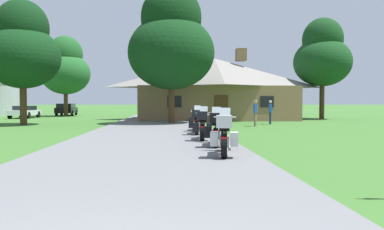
{
  "coord_description": "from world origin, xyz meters",
  "views": [
    {
      "loc": [
        0.73,
        -2.12,
        1.51
      ],
      "look_at": [
        1.92,
        16.56,
        0.88
      ],
      "focal_mm": 34.53,
      "sensor_mm": 36.0,
      "label": 1
    }
  ],
  "objects_px": {
    "motorcycle_silver_second_in_row": "(216,130)",
    "motorcycle_black_third_in_row": "(203,126)",
    "motorcycle_silver_nearest_to_camera": "(224,136)",
    "parked_white_sedan_far_left": "(25,112)",
    "tree_left_far": "(65,68)",
    "motorcycle_white_fourth_in_row": "(197,122)",
    "parked_black_suv_far_left": "(66,109)",
    "tree_right_of_lodge": "(322,55)",
    "bystander_blue_shirt_beside_signpost": "(255,111)",
    "tree_left_near": "(23,48)",
    "motorcycle_silver_farthest_in_row": "(196,120)",
    "tree_by_lodge_front": "(171,43)",
    "bystander_blue_shirt_near_lodge": "(270,111)"
  },
  "relations": [
    {
      "from": "motorcycle_black_third_in_row",
      "to": "tree_left_far",
      "type": "height_order",
      "value": "tree_left_far"
    },
    {
      "from": "motorcycle_silver_nearest_to_camera",
      "to": "motorcycle_silver_second_in_row",
      "type": "relative_size",
      "value": 1.0
    },
    {
      "from": "tree_left_near",
      "to": "parked_white_sedan_far_left",
      "type": "xyz_separation_m",
      "value": [
        -4.33,
        11.58,
        -4.47
      ]
    },
    {
      "from": "tree_right_of_lodge",
      "to": "tree_left_far",
      "type": "relative_size",
      "value": 1.05
    },
    {
      "from": "parked_black_suv_far_left",
      "to": "tree_by_lodge_front",
      "type": "bearing_deg",
      "value": -60.47
    },
    {
      "from": "motorcycle_silver_second_in_row",
      "to": "bystander_blue_shirt_near_lodge",
      "type": "distance_m",
      "value": 14.14
    },
    {
      "from": "motorcycle_silver_farthest_in_row",
      "to": "bystander_blue_shirt_beside_signpost",
      "type": "xyz_separation_m",
      "value": [
        4.06,
        4.02,
        0.34
      ]
    },
    {
      "from": "bystander_blue_shirt_near_lodge",
      "to": "motorcycle_silver_nearest_to_camera",
      "type": "bearing_deg",
      "value": 171.85
    },
    {
      "from": "parked_black_suv_far_left",
      "to": "parked_white_sedan_far_left",
      "type": "relative_size",
      "value": 1.12
    },
    {
      "from": "motorcycle_silver_farthest_in_row",
      "to": "tree_left_far",
      "type": "bearing_deg",
      "value": 126.38
    },
    {
      "from": "tree_by_lodge_front",
      "to": "parked_black_suv_far_left",
      "type": "relative_size",
      "value": 2.06
    },
    {
      "from": "tree_right_of_lodge",
      "to": "parked_black_suv_far_left",
      "type": "relative_size",
      "value": 1.95
    },
    {
      "from": "tree_right_of_lodge",
      "to": "tree_left_near",
      "type": "distance_m",
      "value": 24.97
    },
    {
      "from": "motorcycle_silver_second_in_row",
      "to": "bystander_blue_shirt_beside_signpost",
      "type": "height_order",
      "value": "bystander_blue_shirt_beside_signpost"
    },
    {
      "from": "tree_left_near",
      "to": "parked_black_suv_far_left",
      "type": "xyz_separation_m",
      "value": [
        -2.29,
        18.87,
        -4.33
      ]
    },
    {
      "from": "motorcycle_silver_nearest_to_camera",
      "to": "tree_right_of_lodge",
      "type": "bearing_deg",
      "value": 70.94
    },
    {
      "from": "motorcycle_silver_second_in_row",
      "to": "motorcycle_black_third_in_row",
      "type": "relative_size",
      "value": 1.0
    },
    {
      "from": "bystander_blue_shirt_beside_signpost",
      "to": "motorcycle_white_fourth_in_row",
      "type": "bearing_deg",
      "value": 166.18
    },
    {
      "from": "bystander_blue_shirt_near_lodge",
      "to": "parked_black_suv_far_left",
      "type": "bearing_deg",
      "value": 57.06
    },
    {
      "from": "tree_right_of_lodge",
      "to": "tree_left_near",
      "type": "xyz_separation_m",
      "value": [
        -23.73,
        -7.72,
        -0.71
      ]
    },
    {
      "from": "motorcycle_silver_nearest_to_camera",
      "to": "motorcycle_silver_farthest_in_row",
      "type": "height_order",
      "value": "same"
    },
    {
      "from": "tree_by_lodge_front",
      "to": "parked_black_suv_far_left",
      "type": "distance_m",
      "value": 22.24
    },
    {
      "from": "bystander_blue_shirt_beside_signpost",
      "to": "motorcycle_black_third_in_row",
      "type": "bearing_deg",
      "value": 174.88
    },
    {
      "from": "motorcycle_silver_nearest_to_camera",
      "to": "bystander_blue_shirt_beside_signpost",
      "type": "height_order",
      "value": "bystander_blue_shirt_beside_signpost"
    },
    {
      "from": "bystander_blue_shirt_near_lodge",
      "to": "tree_left_near",
      "type": "xyz_separation_m",
      "value": [
        -16.76,
        0.01,
        4.18
      ]
    },
    {
      "from": "motorcycle_white_fourth_in_row",
      "to": "tree_left_near",
      "type": "xyz_separation_m",
      "value": [
        -10.99,
        8.37,
        4.5
      ]
    },
    {
      "from": "motorcycle_silver_farthest_in_row",
      "to": "parked_black_suv_far_left",
      "type": "bearing_deg",
      "value": 124.82
    },
    {
      "from": "motorcycle_silver_farthest_in_row",
      "to": "tree_right_of_lodge",
      "type": "xyz_separation_m",
      "value": [
        12.6,
        13.91,
        5.21
      ]
    },
    {
      "from": "parked_white_sedan_far_left",
      "to": "motorcycle_silver_nearest_to_camera",
      "type": "bearing_deg",
      "value": -59.6
    },
    {
      "from": "bystander_blue_shirt_near_lodge",
      "to": "tree_by_lodge_front",
      "type": "height_order",
      "value": "tree_by_lodge_front"
    },
    {
      "from": "motorcycle_silver_nearest_to_camera",
      "to": "tree_right_of_lodge",
      "type": "xyz_separation_m",
      "value": [
        12.53,
        23.05,
        5.21
      ]
    },
    {
      "from": "motorcycle_white_fourth_in_row",
      "to": "tree_left_near",
      "type": "relative_size",
      "value": 0.25
    },
    {
      "from": "motorcycle_silver_second_in_row",
      "to": "motorcycle_silver_farthest_in_row",
      "type": "distance_m",
      "value": 6.85
    },
    {
      "from": "parked_black_suv_far_left",
      "to": "parked_white_sedan_far_left",
      "type": "distance_m",
      "value": 7.57
    },
    {
      "from": "motorcycle_silver_second_in_row",
      "to": "parked_white_sedan_far_left",
      "type": "distance_m",
      "value": 29.14
    },
    {
      "from": "motorcycle_silver_nearest_to_camera",
      "to": "motorcycle_white_fourth_in_row",
      "type": "height_order",
      "value": "same"
    },
    {
      "from": "parked_black_suv_far_left",
      "to": "motorcycle_black_third_in_row",
      "type": "bearing_deg",
      "value": -70.64
    },
    {
      "from": "motorcycle_white_fourth_in_row",
      "to": "parked_white_sedan_far_left",
      "type": "bearing_deg",
      "value": 133.83
    },
    {
      "from": "motorcycle_silver_nearest_to_camera",
      "to": "motorcycle_silver_farthest_in_row",
      "type": "relative_size",
      "value": 1.0
    },
    {
      "from": "motorcycle_white_fourth_in_row",
      "to": "parked_white_sedan_far_left",
      "type": "relative_size",
      "value": 0.49
    },
    {
      "from": "bystander_blue_shirt_beside_signpost",
      "to": "motorcycle_silver_nearest_to_camera",
      "type": "bearing_deg",
      "value": -176.61
    },
    {
      "from": "motorcycle_white_fourth_in_row",
      "to": "tree_right_of_lodge",
      "type": "distance_m",
      "value": 21.18
    },
    {
      "from": "motorcycle_white_fourth_in_row",
      "to": "bystander_blue_shirt_beside_signpost",
      "type": "height_order",
      "value": "bystander_blue_shirt_beside_signpost"
    },
    {
      "from": "bystander_blue_shirt_beside_signpost",
      "to": "tree_right_of_lodge",
      "type": "height_order",
      "value": "tree_right_of_lodge"
    },
    {
      "from": "motorcycle_black_third_in_row",
      "to": "tree_left_far",
      "type": "distance_m",
      "value": 30.24
    },
    {
      "from": "motorcycle_silver_farthest_in_row",
      "to": "motorcycle_silver_nearest_to_camera",
      "type": "bearing_deg",
      "value": -82.92
    },
    {
      "from": "motorcycle_silver_nearest_to_camera",
      "to": "parked_white_sedan_far_left",
      "type": "height_order",
      "value": "motorcycle_silver_nearest_to_camera"
    },
    {
      "from": "motorcycle_black_third_in_row",
      "to": "motorcycle_silver_farthest_in_row",
      "type": "distance_m",
      "value": 4.79
    },
    {
      "from": "motorcycle_silver_nearest_to_camera",
      "to": "tree_right_of_lodge",
      "type": "height_order",
      "value": "tree_right_of_lodge"
    },
    {
      "from": "motorcycle_black_third_in_row",
      "to": "parked_white_sedan_far_left",
      "type": "height_order",
      "value": "motorcycle_black_third_in_row"
    }
  ]
}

